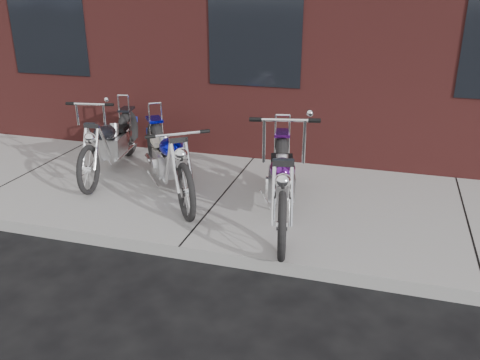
% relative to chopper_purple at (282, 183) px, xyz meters
% --- Properties ---
extents(ground, '(120.00, 120.00, 0.00)m').
position_rel_chopper_purple_xyz_m(ground, '(-0.88, -0.99, -0.60)').
color(ground, black).
rests_on(ground, ground).
extents(sidewalk, '(22.00, 3.00, 0.15)m').
position_rel_chopper_purple_xyz_m(sidewalk, '(-0.88, 0.51, -0.52)').
color(sidewalk, '#A3A3A3').
rests_on(sidewalk, ground).
extents(chopper_purple, '(0.77, 2.44, 1.39)m').
position_rel_chopper_purple_xyz_m(chopper_purple, '(0.00, 0.00, 0.00)').
color(chopper_purple, black).
rests_on(chopper_purple, sidewalk).
extents(chopper_blue, '(1.54, 2.01, 1.05)m').
position_rel_chopper_purple_xyz_m(chopper_blue, '(-1.59, 0.37, -0.01)').
color(chopper_blue, black).
rests_on(chopper_blue, sidewalk).
extents(chopper_third, '(0.63, 2.27, 1.16)m').
position_rel_chopper_purple_xyz_m(chopper_third, '(-2.71, 0.87, -0.03)').
color(chopper_third, black).
rests_on(chopper_third, sidewalk).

